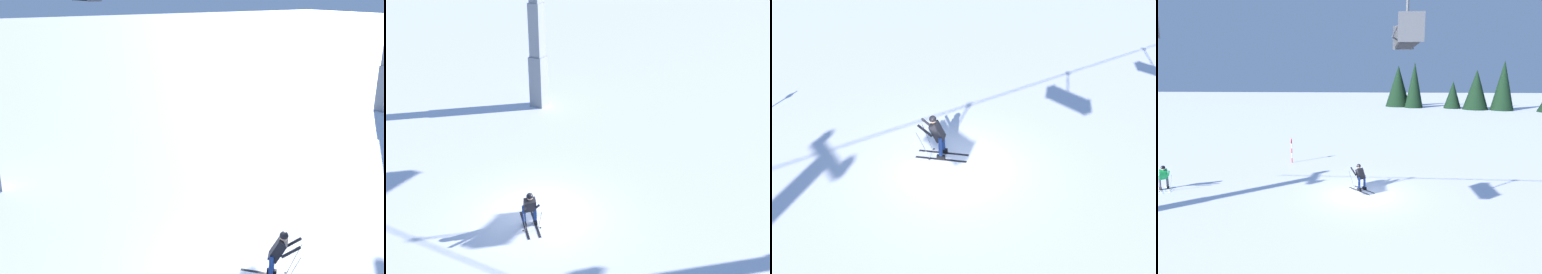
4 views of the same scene
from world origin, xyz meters
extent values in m
plane|color=white|center=(0.00, 0.00, 0.00)|extent=(260.00, 260.00, 0.00)
cube|color=black|center=(0.22, -0.51, 0.01)|extent=(1.31, 1.36, 0.01)
cube|color=black|center=(0.22, -0.51, 0.09)|extent=(0.27, 0.28, 0.16)
cylinder|color=navy|center=(0.22, -0.51, 0.52)|extent=(0.13, 0.13, 0.70)
cylinder|color=navy|center=(-0.08, -0.80, 0.52)|extent=(0.13, 0.13, 0.70)
cube|color=black|center=(0.17, -0.75, 0.98)|extent=(0.66, 0.66, 0.69)
sphere|color=tan|center=(0.26, -0.85, 1.41)|extent=(0.23, 0.23, 0.23)
sphere|color=black|center=(0.26, -0.85, 1.44)|extent=(0.25, 0.25, 0.25)
cylinder|color=black|center=(0.58, -0.86, 1.11)|extent=(0.42, 0.43, 0.45)
cylinder|color=gray|center=(0.65, -0.86, 0.47)|extent=(0.42, 0.27, 1.20)
cylinder|color=black|center=(0.57, -0.71, 0.05)|extent=(0.07, 0.07, 0.01)
cylinder|color=black|center=(0.25, -1.18, 1.11)|extent=(0.42, 0.43, 0.45)
cylinder|color=gray|center=(0.26, -1.25, 0.47)|extent=(0.25, 0.43, 1.20)
cube|color=gray|center=(18.56, 9.79, 1.54)|extent=(0.71, 0.71, 3.08)
cube|color=black|center=(-1.40, 9.79, 7.42)|extent=(0.45, 2.06, 0.06)
camera|label=1|loc=(-7.30, -8.71, 7.83)|focal=41.46mm
camera|label=2|loc=(8.33, -12.45, 10.62)|focal=43.15mm
camera|label=3|loc=(5.61, 8.25, 7.07)|focal=33.74mm
camera|label=4|loc=(-0.63, 18.40, 6.63)|focal=31.40mm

